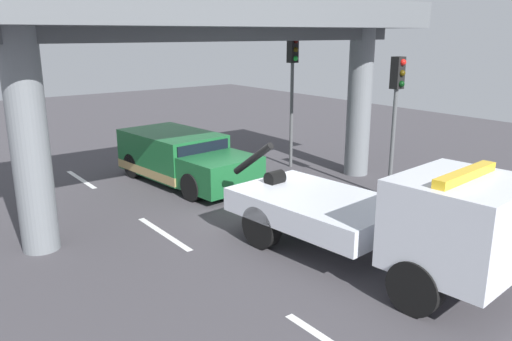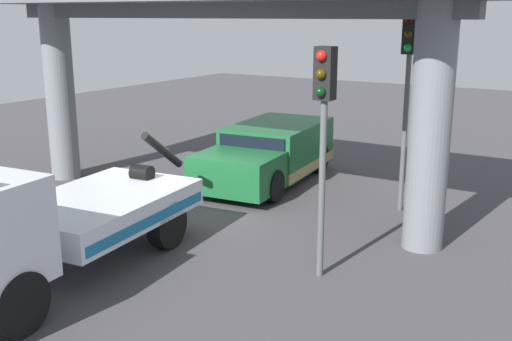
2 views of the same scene
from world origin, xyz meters
name	(u,v)px [view 2 (image 2 of 2)]	position (x,y,z in m)	size (l,w,h in m)	color
ground_plane	(191,217)	(0.00, 0.00, -0.05)	(60.00, 40.00, 0.10)	#423F44
lane_stripe_west	(237,154)	(-6.00, -2.65, 0.00)	(2.60, 0.16, 0.01)	silver
lane_stripe_mid	(110,198)	(0.00, -2.65, 0.00)	(2.60, 0.16, 0.01)	silver
tow_truck_white	(25,224)	(4.67, 0.08, 1.20)	(7.34, 2.95, 2.46)	silver
towed_van_green	(270,154)	(-3.72, -0.01, 0.78)	(5.38, 2.66, 1.58)	#195B2D
overpass_structure	(209,6)	(-0.88, 0.00, 4.85)	(3.60, 12.57, 5.69)	slate
traffic_light_near	(408,71)	(-2.98, 4.11, 3.38)	(0.39, 0.32, 4.66)	#515456
traffic_light_far	(324,113)	(1.52, 4.11, 3.02)	(0.39, 0.32, 4.14)	#515456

